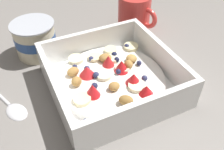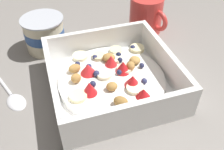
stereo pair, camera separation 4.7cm
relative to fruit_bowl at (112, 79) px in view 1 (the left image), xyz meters
name	(u,v)px [view 1 (the left image)]	position (x,y,z in m)	size (l,w,h in m)	color
ground_plane	(117,85)	(0.01, 0.00, -0.02)	(2.40, 2.40, 0.00)	gray
fruit_bowl	(112,79)	(0.00, 0.00, 0.00)	(0.23, 0.23, 0.07)	white
spoon	(8,103)	(-0.19, 0.04, -0.02)	(0.08, 0.17, 0.01)	silver
yogurt_cup	(35,39)	(-0.10, 0.17, 0.02)	(0.09, 0.09, 0.08)	beige
coffee_mug	(135,13)	(0.14, 0.17, 0.03)	(0.08, 0.11, 0.09)	red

